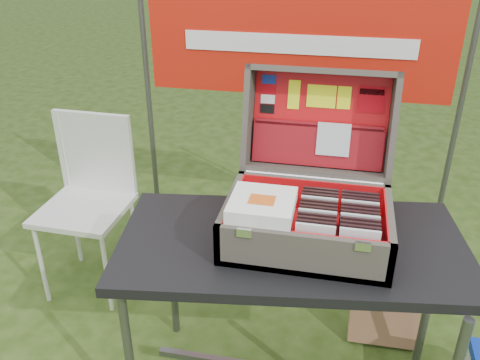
% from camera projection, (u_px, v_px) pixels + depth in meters
% --- Properties ---
extents(table, '(1.37, 0.82, 0.81)m').
position_uv_depth(table, '(287.00, 322.00, 2.08)').
color(table, black).
rests_on(table, ground).
extents(table_top, '(1.37, 0.82, 0.04)m').
position_uv_depth(table_top, '(292.00, 245.00, 1.91)').
color(table_top, black).
rests_on(table_top, ground).
extents(table_leg_fl, '(0.04, 0.04, 0.77)m').
position_uv_depth(table_leg_fl, '(128.00, 351.00, 1.97)').
color(table_leg_fl, '#59595B').
rests_on(table_leg_fl, ground).
extents(table_leg_bl, '(0.04, 0.04, 0.77)m').
position_uv_depth(table_leg_bl, '(172.00, 269.00, 2.43)').
color(table_leg_bl, '#59595B').
rests_on(table_leg_bl, ground).
extents(table_leg_br, '(0.04, 0.04, 0.77)m').
position_uv_depth(table_leg_br, '(428.00, 303.00, 2.22)').
color(table_leg_br, '#59595B').
rests_on(table_leg_br, ground).
extents(suitcase, '(0.60, 0.59, 0.55)m').
position_uv_depth(suitcase, '(312.00, 168.00, 1.82)').
color(suitcase, '#5A5346').
rests_on(suitcase, table).
extents(suitcase_base_bottom, '(0.60, 0.43, 0.02)m').
position_uv_depth(suitcase_base_bottom, '(306.00, 239.00, 1.89)').
color(suitcase_base_bottom, '#5A5346').
rests_on(suitcase_base_bottom, table_top).
extents(suitcase_base_wall_front, '(0.60, 0.02, 0.16)m').
position_uv_depth(suitcase_base_wall_front, '(301.00, 255.00, 1.68)').
color(suitcase_base_wall_front, '#5A5346').
rests_on(suitcase_base_wall_front, table_top).
extents(suitcase_base_wall_back, '(0.60, 0.02, 0.16)m').
position_uv_depth(suitcase_base_wall_back, '(311.00, 197.00, 2.03)').
color(suitcase_base_wall_back, '#5A5346').
rests_on(suitcase_base_wall_back, table_top).
extents(suitcase_base_wall_left, '(0.02, 0.43, 0.16)m').
position_uv_depth(suitcase_base_wall_left, '(231.00, 215.00, 1.91)').
color(suitcase_base_wall_left, '#5A5346').
rests_on(suitcase_base_wall_left, table_top).
extents(suitcase_base_wall_right, '(0.02, 0.43, 0.16)m').
position_uv_depth(suitcase_base_wall_right, '(388.00, 232.00, 1.80)').
color(suitcase_base_wall_right, '#5A5346').
rests_on(suitcase_base_wall_right, table_top).
extents(suitcase_liner_floor, '(0.55, 0.38, 0.01)m').
position_uv_depth(suitcase_liner_floor, '(306.00, 236.00, 1.88)').
color(suitcase_liner_floor, red).
rests_on(suitcase_liner_floor, suitcase_base_bottom).
extents(suitcase_latch_left, '(0.05, 0.01, 0.03)m').
position_uv_depth(suitcase_latch_left, '(244.00, 233.00, 1.67)').
color(suitcase_latch_left, silver).
rests_on(suitcase_latch_left, suitcase_base_wall_front).
extents(suitcase_latch_right, '(0.05, 0.01, 0.03)m').
position_uv_depth(suitcase_latch_right, '(363.00, 247.00, 1.60)').
color(suitcase_latch_right, silver).
rests_on(suitcase_latch_right, suitcase_base_wall_front).
extents(suitcase_hinge, '(0.54, 0.02, 0.02)m').
position_uv_depth(suitcase_hinge, '(313.00, 178.00, 2.00)').
color(suitcase_hinge, silver).
rests_on(suitcase_hinge, suitcase_base_wall_back).
extents(suitcase_lid_back, '(0.60, 0.13, 0.42)m').
position_uv_depth(suitcase_lid_back, '(320.00, 120.00, 2.10)').
color(suitcase_lid_back, '#5A5346').
rests_on(suitcase_lid_back, suitcase_base_wall_back).
extents(suitcase_lid_rim_far, '(0.60, 0.16, 0.06)m').
position_uv_depth(suitcase_lid_rim_far, '(323.00, 71.00, 1.99)').
color(suitcase_lid_rim_far, '#5A5346').
rests_on(suitcase_lid_rim_far, suitcase_lid_back).
extents(suitcase_lid_rim_near, '(0.60, 0.16, 0.06)m').
position_uv_depth(suitcase_lid_rim_near, '(314.00, 171.00, 2.08)').
color(suitcase_lid_rim_near, '#5A5346').
rests_on(suitcase_lid_rim_near, suitcase_lid_back).
extents(suitcase_lid_rim_left, '(0.02, 0.27, 0.45)m').
position_uv_depth(suitcase_lid_rim_left, '(249.00, 117.00, 2.08)').
color(suitcase_lid_rim_left, '#5A5346').
rests_on(suitcase_lid_rim_left, suitcase_lid_back).
extents(suitcase_lid_rim_right, '(0.02, 0.27, 0.45)m').
position_uv_depth(suitcase_lid_rim_right, '(393.00, 127.00, 1.98)').
color(suitcase_lid_rim_right, '#5A5346').
rests_on(suitcase_lid_rim_right, suitcase_lid_back).
extents(suitcase_lid_liner, '(0.55, 0.10, 0.36)m').
position_uv_depth(suitcase_lid_liner, '(319.00, 121.00, 2.08)').
color(suitcase_lid_liner, red).
rests_on(suitcase_lid_liner, suitcase_lid_back).
extents(suitcase_liner_wall_front, '(0.55, 0.01, 0.14)m').
position_uv_depth(suitcase_liner_wall_front, '(302.00, 250.00, 1.69)').
color(suitcase_liner_wall_front, red).
rests_on(suitcase_liner_wall_front, suitcase_base_bottom).
extents(suitcase_liner_wall_back, '(0.55, 0.01, 0.14)m').
position_uv_depth(suitcase_liner_wall_back, '(311.00, 196.00, 2.01)').
color(suitcase_liner_wall_back, red).
rests_on(suitcase_liner_wall_back, suitcase_base_bottom).
extents(suitcase_liner_wall_left, '(0.01, 0.38, 0.14)m').
position_uv_depth(suitcase_liner_wall_left, '(234.00, 213.00, 1.90)').
color(suitcase_liner_wall_left, red).
rests_on(suitcase_liner_wall_left, suitcase_base_bottom).
extents(suitcase_liner_wall_right, '(0.01, 0.38, 0.14)m').
position_uv_depth(suitcase_liner_wall_right, '(384.00, 229.00, 1.80)').
color(suitcase_liner_wall_right, red).
rests_on(suitcase_liner_wall_right, suitcase_base_bottom).
extents(suitcase_lid_pocket, '(0.53, 0.08, 0.17)m').
position_uv_depth(suitcase_lid_pocket, '(317.00, 145.00, 2.09)').
color(suitcase_lid_pocket, maroon).
rests_on(suitcase_lid_pocket, suitcase_lid_liner).
extents(suitcase_pocket_edge, '(0.52, 0.02, 0.02)m').
position_uv_depth(suitcase_pocket_edge, '(319.00, 125.00, 2.06)').
color(suitcase_pocket_edge, maroon).
rests_on(suitcase_pocket_edge, suitcase_lid_pocket).
extents(suitcase_pocket_cd, '(0.13, 0.04, 0.13)m').
position_uv_depth(suitcase_pocket_cd, '(333.00, 139.00, 2.05)').
color(suitcase_pocket_cd, silver).
rests_on(suitcase_pocket_cd, suitcase_lid_pocket).
extents(lid_sticker_cc_a, '(0.06, 0.01, 0.04)m').
position_uv_depth(lid_sticker_cc_a, '(269.00, 79.00, 2.08)').
color(lid_sticker_cc_a, '#1933B2').
rests_on(lid_sticker_cc_a, suitcase_lid_liner).
extents(lid_sticker_cc_b, '(0.06, 0.01, 0.04)m').
position_uv_depth(lid_sticker_cc_b, '(268.00, 89.00, 2.09)').
color(lid_sticker_cc_b, red).
rests_on(lid_sticker_cc_b, suitcase_lid_liner).
extents(lid_sticker_cc_c, '(0.06, 0.01, 0.04)m').
position_uv_depth(lid_sticker_cc_c, '(268.00, 99.00, 2.10)').
color(lid_sticker_cc_c, white).
rests_on(lid_sticker_cc_c, suitcase_lid_liner).
extents(lid_sticker_cc_d, '(0.06, 0.01, 0.04)m').
position_uv_depth(lid_sticker_cc_d, '(267.00, 109.00, 2.11)').
color(lid_sticker_cc_d, black).
rests_on(lid_sticker_cc_d, suitcase_lid_liner).
extents(lid_card_neon_tall, '(0.05, 0.03, 0.11)m').
position_uv_depth(lid_card_neon_tall, '(294.00, 95.00, 2.08)').
color(lid_card_neon_tall, '#ECFC18').
rests_on(lid_card_neon_tall, suitcase_lid_liner).
extents(lid_card_neon_main, '(0.12, 0.03, 0.09)m').
position_uv_depth(lid_card_neon_main, '(321.00, 96.00, 2.06)').
color(lid_card_neon_main, '#ECFC18').
rests_on(lid_card_neon_main, suitcase_lid_liner).
extents(lid_card_neon_small, '(0.05, 0.03, 0.09)m').
position_uv_depth(lid_card_neon_small, '(344.00, 98.00, 2.04)').
color(lid_card_neon_small, '#ECFC18').
rests_on(lid_card_neon_small, suitcase_lid_liner).
extents(lid_sticker_band, '(0.11, 0.03, 0.10)m').
position_uv_depth(lid_sticker_band, '(371.00, 100.00, 2.02)').
color(lid_sticker_band, red).
rests_on(lid_sticker_band, suitcase_lid_liner).
extents(lid_sticker_band_bar, '(0.10, 0.01, 0.02)m').
position_uv_depth(lid_sticker_band_bar, '(372.00, 92.00, 2.01)').
color(lid_sticker_band_bar, black).
rests_on(lid_sticker_band_bar, suitcase_lid_liner).
extents(cd_left_0, '(0.13, 0.01, 0.15)m').
position_uv_depth(cd_left_0, '(314.00, 244.00, 1.69)').
color(cd_left_0, silver).
rests_on(cd_left_0, suitcase_liner_floor).
extents(cd_left_1, '(0.13, 0.01, 0.15)m').
position_uv_depth(cd_left_1, '(315.00, 240.00, 1.71)').
color(cd_left_1, black).
rests_on(cd_left_1, suitcase_liner_floor).
extents(cd_left_2, '(0.13, 0.01, 0.15)m').
position_uv_depth(cd_left_2, '(315.00, 236.00, 1.73)').
color(cd_left_2, black).
rests_on(cd_left_2, suitcase_liner_floor).
extents(cd_left_3, '(0.13, 0.01, 0.15)m').
position_uv_depth(cd_left_3, '(316.00, 233.00, 1.75)').
color(cd_left_3, black).
rests_on(cd_left_3, suitcase_liner_floor).
extents(cd_left_4, '(0.13, 0.01, 0.15)m').
position_uv_depth(cd_left_4, '(316.00, 229.00, 1.77)').
color(cd_left_4, silver).
rests_on(cd_left_4, suitcase_liner_floor).
extents(cd_left_5, '(0.13, 0.01, 0.15)m').
position_uv_depth(cd_left_5, '(317.00, 225.00, 1.79)').
color(cd_left_5, black).
rests_on(cd_left_5, suitcase_liner_floor).
extents(cd_left_6, '(0.13, 0.01, 0.15)m').
position_uv_depth(cd_left_6, '(317.00, 222.00, 1.81)').
color(cd_left_6, black).
rests_on(cd_left_6, suitcase_liner_floor).
extents(cd_left_7, '(0.13, 0.01, 0.15)m').
position_uv_depth(cd_left_7, '(318.00, 219.00, 1.83)').
color(cd_left_7, black).
rests_on(cd_left_7, suitcase_liner_floor).
extents(cd_left_8, '(0.13, 0.01, 0.15)m').
position_uv_depth(cd_left_8, '(318.00, 215.00, 1.86)').
color(cd_left_8, silver).
rests_on(cd_left_8, suitcase_liner_floor).
extents(cd_left_9, '(0.13, 0.01, 0.15)m').
position_uv_depth(cd_left_9, '(319.00, 212.00, 1.88)').
color(cd_left_9, black).
rests_on(cd_left_9, suitcase_liner_floor).
extents(cd_left_10, '(0.13, 0.01, 0.15)m').
position_uv_depth(cd_left_10, '(319.00, 209.00, 1.90)').
color(cd_left_10, black).
rests_on(cd_left_10, suitcase_liner_floor).
extents(cd_left_11, '(0.13, 0.01, 0.15)m').
position_uv_depth(cd_left_11, '(319.00, 206.00, 1.92)').
color(cd_left_11, black).
rests_on(cd_left_11, suitcase_liner_floor).
extents(cd_right_0, '(0.13, 0.01, 0.15)m').
position_uv_depth(cd_right_0, '(358.00, 249.00, 1.67)').
color(cd_right_0, silver).
rests_on(cd_right_0, suitcase_liner_floor).
extents(cd_right_1, '(0.13, 0.01, 0.15)m').
position_uv_depth(cd_right_1, '(358.00, 245.00, 1.69)').
color(cd_right_1, black).
rests_on(cd_right_1, suitcase_liner_floor).
extents(cd_right_2, '(0.13, 0.01, 0.15)m').
position_uv_depth(cd_right_2, '(358.00, 241.00, 1.71)').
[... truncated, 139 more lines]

